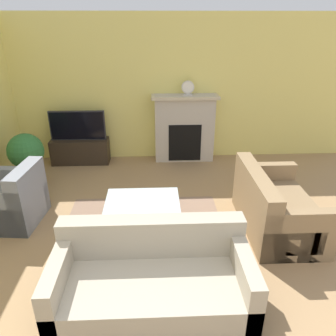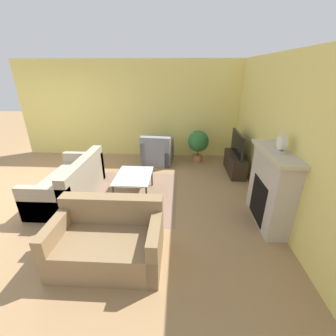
{
  "view_description": "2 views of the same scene",
  "coord_description": "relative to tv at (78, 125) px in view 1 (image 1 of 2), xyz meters",
  "views": [
    {
      "loc": [
        0.14,
        -1.37,
        2.57
      ],
      "look_at": [
        0.32,
        2.64,
        0.74
      ],
      "focal_mm": 35.0,
      "sensor_mm": 36.0,
      "label": 1
    },
    {
      "loc": [
        4.04,
        3.18,
        2.41
      ],
      "look_at": [
        0.21,
        2.98,
        0.73
      ],
      "focal_mm": 24.0,
      "sensor_mm": 36.0,
      "label": 2
    }
  ],
  "objects": [
    {
      "name": "mantel_clock",
      "position": [
        2.07,
        0.09,
        0.67
      ],
      "size": [
        0.23,
        0.07,
        0.26
      ],
      "color": "beige",
      "rests_on": "fireplace"
    },
    {
      "name": "tv_stand",
      "position": [
        0.0,
        0.0,
        -0.52
      ],
      "size": [
        1.09,
        0.36,
        0.48
      ],
      "color": "#2D2319",
      "rests_on": "ground_plane"
    },
    {
      "name": "potted_plant",
      "position": [
        -0.67,
        -0.89,
        -0.18
      ],
      "size": [
        0.58,
        0.58,
        0.89
      ],
      "color": "#AD704C",
      "rests_on": "ground_plane"
    },
    {
      "name": "tv",
      "position": [
        0.0,
        0.0,
        0.0
      ],
      "size": [
        1.03,
        0.06,
        0.56
      ],
      "color": "#232328",
      "rests_on": "tv_stand"
    },
    {
      "name": "coffee_table",
      "position": [
        1.27,
        -2.33,
        -0.35
      ],
      "size": [
        0.95,
        0.71,
        0.45
      ],
      "color": "#333338",
      "rests_on": "ground_plane"
    },
    {
      "name": "couch_loveseat",
      "position": [
        3.0,
        -2.34,
        -0.46
      ],
      "size": [
        0.87,
        1.43,
        0.82
      ],
      "rotation": [
        0.0,
        0.0,
        1.57
      ],
      "color": "#8C704C",
      "rests_on": "ground_plane"
    },
    {
      "name": "armchair_by_window",
      "position": [
        -0.54,
        -2.02,
        -0.45
      ],
      "size": [
        0.88,
        0.86,
        0.82
      ],
      "rotation": [
        0.0,
        0.0,
        -1.67
      ],
      "color": "gray",
      "rests_on": "ground_plane"
    },
    {
      "name": "wall_back",
      "position": [
        1.29,
        0.29,
        0.6
      ],
      "size": [
        7.97,
        0.06,
        2.7
      ],
      "color": "#EADB72",
      "rests_on": "ground_plane"
    },
    {
      "name": "couch_sectional",
      "position": [
        1.39,
        -3.6,
        -0.46
      ],
      "size": [
        1.81,
        0.9,
        0.82
      ],
      "color": "#9E937F",
      "rests_on": "ground_plane"
    },
    {
      "name": "fireplace",
      "position": [
        2.02,
        0.09,
        -0.09
      ],
      "size": [
        1.25,
        0.39,
        1.28
      ],
      "color": "#BCB2A3",
      "rests_on": "ground_plane"
    },
    {
      "name": "area_rug",
      "position": [
        1.27,
        -2.41,
        -0.75
      ],
      "size": [
        2.15,
        1.91,
        0.0
      ],
      "color": "#896B56",
      "rests_on": "ground_plane"
    }
  ]
}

